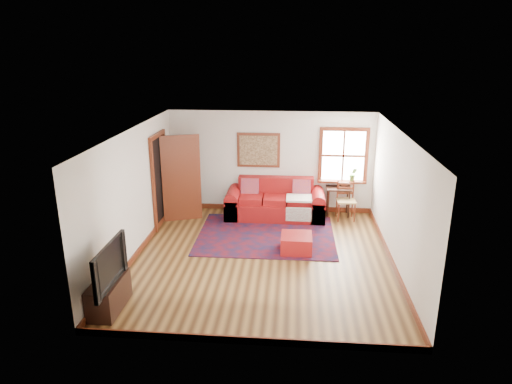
# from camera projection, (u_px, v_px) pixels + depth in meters

# --- Properties ---
(ground) EXTENTS (5.50, 5.50, 0.00)m
(ground) POSITION_uv_depth(u_px,v_px,m) (262.00, 258.00, 8.97)
(ground) COLOR #462A12
(ground) RESTS_ON ground
(room_envelope) EXTENTS (5.04, 5.54, 2.52)m
(room_envelope) POSITION_uv_depth(u_px,v_px,m) (263.00, 177.00, 8.48)
(room_envelope) COLOR silver
(room_envelope) RESTS_ON ground
(window) EXTENTS (1.18, 0.20, 1.38)m
(window) POSITION_uv_depth(u_px,v_px,m) (344.00, 162.00, 10.99)
(window) COLOR white
(window) RESTS_ON ground
(doorway) EXTENTS (0.89, 1.08, 2.14)m
(doorway) POSITION_uv_depth(u_px,v_px,m) (173.00, 178.00, 10.52)
(doorway) COLOR black
(doorway) RESTS_ON ground
(framed_artwork) EXTENTS (1.05, 0.07, 0.85)m
(framed_artwork) POSITION_uv_depth(u_px,v_px,m) (258.00, 150.00, 11.10)
(framed_artwork) COLOR maroon
(framed_artwork) RESTS_ON ground
(persian_rug) EXTENTS (2.98, 2.39, 0.02)m
(persian_rug) POSITION_uv_depth(u_px,v_px,m) (266.00, 235.00, 10.02)
(persian_rug) COLOR #590C15
(persian_rug) RESTS_ON ground
(red_leather_sofa) EXTENTS (2.36, 0.98, 0.92)m
(red_leather_sofa) POSITION_uv_depth(u_px,v_px,m) (275.00, 205.00, 11.04)
(red_leather_sofa) COLOR maroon
(red_leather_sofa) RESTS_ON ground
(red_ottoman) EXTENTS (0.62, 0.62, 0.35)m
(red_ottoman) POSITION_uv_depth(u_px,v_px,m) (296.00, 243.00, 9.20)
(red_ottoman) COLOR maroon
(red_ottoman) RESTS_ON ground
(side_table) EXTENTS (0.59, 0.44, 0.71)m
(side_table) POSITION_uv_depth(u_px,v_px,m) (338.00, 192.00, 11.05)
(side_table) COLOR black
(side_table) RESTS_ON ground
(ladder_back_chair) EXTENTS (0.45, 0.44, 0.93)m
(ladder_back_chair) POSITION_uv_depth(u_px,v_px,m) (346.00, 199.00, 10.86)
(ladder_back_chair) COLOR tan
(ladder_back_chair) RESTS_ON ground
(media_cabinet) EXTENTS (0.41, 0.91, 0.50)m
(media_cabinet) POSITION_uv_depth(u_px,v_px,m) (109.00, 295.00, 7.17)
(media_cabinet) COLOR black
(media_cabinet) RESTS_ON ground
(television) EXTENTS (0.15, 1.18, 0.68)m
(television) POSITION_uv_depth(u_px,v_px,m) (103.00, 265.00, 6.86)
(television) COLOR black
(television) RESTS_ON media_cabinet
(candle_hurricane) EXTENTS (0.12, 0.12, 0.18)m
(candle_hurricane) POSITION_uv_depth(u_px,v_px,m) (119.00, 265.00, 7.41)
(candle_hurricane) COLOR silver
(candle_hurricane) RESTS_ON media_cabinet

